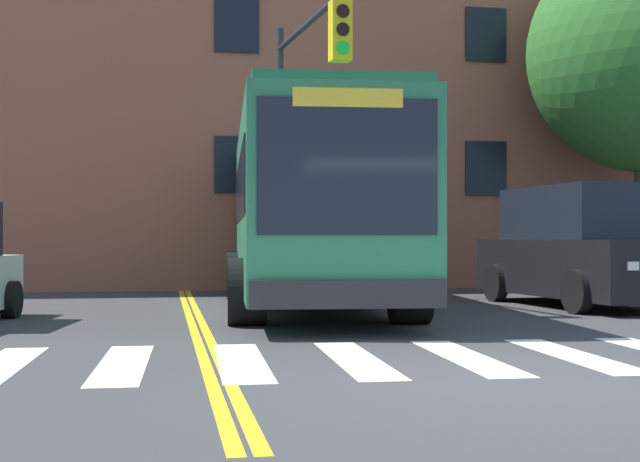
{
  "coord_description": "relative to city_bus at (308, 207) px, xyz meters",
  "views": [
    {
      "loc": [
        -3.06,
        -7.39,
        1.28
      ],
      "look_at": [
        -0.35,
        7.94,
        1.41
      ],
      "focal_mm": 50.0,
      "sensor_mm": 36.0,
      "label": 1
    }
  ],
  "objects": [
    {
      "name": "ground_plane",
      "position": [
        0.4,
        -8.96,
        -1.86
      ],
      "size": [
        120.0,
        120.0,
        0.0
      ],
      "primitive_type": "plane",
      "color": "#38383A"
    },
    {
      "name": "crosswalk",
      "position": [
        -0.05,
        -7.16,
        -1.86
      ],
      "size": [
        11.43,
        3.35,
        0.01
      ],
      "color": "white",
      "rests_on": "ground"
    },
    {
      "name": "lane_line_yellow_inner",
      "position": [
        -2.24,
        6.84,
        -1.86
      ],
      "size": [
        0.12,
        36.0,
        0.01
      ],
      "primitive_type": "cube",
      "color": "gold",
      "rests_on": "ground"
    },
    {
      "name": "lane_line_yellow_outer",
      "position": [
        -2.08,
        6.84,
        -1.86
      ],
      "size": [
        0.12,
        36.0,
        0.01
      ],
      "primitive_type": "cube",
      "color": "gold",
      "rests_on": "ground"
    },
    {
      "name": "city_bus",
      "position": [
        0.0,
        0.0,
        0.0
      ],
      "size": [
        3.53,
        11.0,
        3.45
      ],
      "color": "#28704C",
      "rests_on": "ground"
    },
    {
      "name": "car_black_far_lane",
      "position": [
        5.13,
        -0.63,
        -0.79
      ],
      "size": [
        2.55,
        5.18,
        2.26
      ],
      "color": "black",
      "rests_on": "ground"
    },
    {
      "name": "car_grey_behind_bus",
      "position": [
        -0.44,
        10.36,
        -1.05
      ],
      "size": [
        2.16,
        3.9,
        1.79
      ],
      "color": "slate",
      "rests_on": "ground"
    },
    {
      "name": "traffic_light_overhead",
      "position": [
        -0.03,
        0.56,
        2.06
      ],
      "size": [
        0.71,
        4.57,
        5.75
      ],
      "color": "#28282D",
      "rests_on": "ground"
    },
    {
      "name": "building_facade",
      "position": [
        -0.88,
        8.64,
        4.34
      ],
      "size": [
        32.24,
        6.32,
        12.38
      ],
      "color": "#9E5642",
      "rests_on": "ground"
    }
  ]
}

